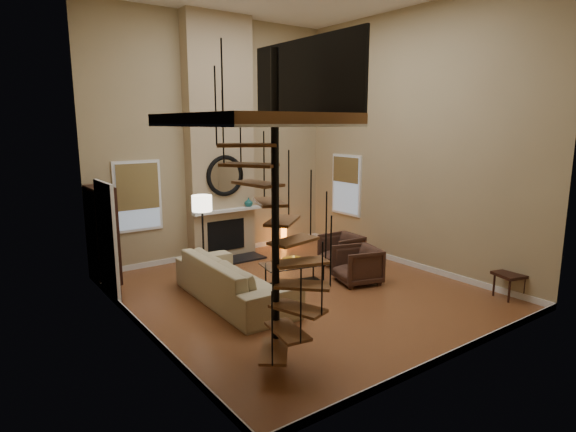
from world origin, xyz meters
TOP-DOWN VIEW (x-y plane):
  - ground at (0.00, 0.00)m, footprint 6.00×6.50m
  - back_wall at (0.00, 3.25)m, footprint 6.00×0.02m
  - front_wall at (0.00, -3.25)m, footprint 6.00×0.02m
  - left_wall at (-3.00, 0.00)m, footprint 0.02×6.50m
  - right_wall at (3.00, 0.00)m, footprint 0.02×6.50m
  - baseboard_back at (0.00, 3.24)m, footprint 6.00×0.02m
  - baseboard_front at (0.00, -3.24)m, footprint 6.00×0.02m
  - baseboard_left at (-2.99, 0.00)m, footprint 0.02×6.50m
  - baseboard_right at (2.99, 0.00)m, footprint 0.02×6.50m
  - chimney_breast at (0.00, 3.06)m, footprint 1.60×0.38m
  - hearth at (0.00, 2.57)m, footprint 1.50×0.60m
  - firebox at (0.00, 2.86)m, footprint 0.95×0.02m
  - mantel at (0.00, 2.78)m, footprint 1.70×0.18m
  - mirror_frame at (0.00, 2.84)m, footprint 0.94×0.10m
  - mirror_disc at (0.00, 2.85)m, footprint 0.80×0.01m
  - vase_left at (-0.55, 2.82)m, footprint 0.24×0.24m
  - vase_right at (0.60, 2.82)m, footprint 0.20×0.20m
  - window_back at (-1.90, 3.22)m, footprint 1.02×0.06m
  - window_right at (2.97, 2.00)m, footprint 0.06×1.02m
  - entry_door at (-2.95, 1.80)m, footprint 0.10×1.05m
  - loft at (-2.04, -1.80)m, footprint 1.70×2.20m
  - spiral_stair at (-1.78, -1.79)m, footprint 1.47×1.47m
  - hutch at (-2.78, 2.82)m, footprint 0.41×0.87m
  - sofa at (-1.23, 0.37)m, footprint 1.18×2.83m
  - armchair_near at (1.83, 0.80)m, footprint 0.83×0.81m
  - armchair_far at (1.33, -0.23)m, footprint 1.01×1.00m
  - coffee_table at (0.13, 0.36)m, footprint 1.37×0.89m
  - bowl at (0.13, 0.41)m, footprint 0.37×0.37m
  - book at (0.48, 0.21)m, footprint 0.28×0.34m
  - floor_lamp at (-1.07, 1.87)m, footprint 0.40×0.40m
  - accent_lamp at (1.63, 2.83)m, footprint 0.15×0.15m
  - side_chair at (2.98, -2.48)m, footprint 0.59×0.59m

SIDE VIEW (x-z plane):
  - ground at x=0.00m, z-range -0.01..0.00m
  - hearth at x=0.00m, z-range 0.00..0.04m
  - baseboard_back at x=0.00m, z-range 0.00..0.12m
  - baseboard_front at x=0.00m, z-range 0.00..0.12m
  - baseboard_left at x=-2.99m, z-range 0.00..0.12m
  - baseboard_right at x=2.99m, z-range 0.00..0.12m
  - accent_lamp at x=1.63m, z-range -0.01..0.51m
  - coffee_table at x=0.13m, z-range 0.05..0.52m
  - armchair_near at x=1.83m, z-range -0.01..0.72m
  - armchair_far at x=1.33m, z-range -0.02..0.73m
  - sofa at x=-1.23m, z-range -0.01..0.80m
  - book at x=0.48m, z-range 0.45..0.48m
  - bowl at x=0.13m, z-range 0.45..0.54m
  - side_chair at x=2.98m, z-range 0.02..1.03m
  - firebox at x=0.00m, z-range 0.19..0.91m
  - hutch at x=-2.78m, z-range -0.03..1.93m
  - entry_door at x=-2.95m, z-range -0.03..2.13m
  - mantel at x=0.00m, z-range 1.12..1.18m
  - vase_right at x=0.60m, z-range 1.18..1.39m
  - vase_left at x=-0.55m, z-range 1.18..1.43m
  - floor_lamp at x=-1.07m, z-range 0.56..2.27m
  - window_back at x=-1.90m, z-range 0.86..2.38m
  - window_right at x=2.97m, z-range 0.87..2.39m
  - spiral_stair at x=-1.78m, z-range -0.25..3.81m
  - mirror_frame at x=0.00m, z-range 1.48..2.42m
  - mirror_disc at x=0.00m, z-range 1.55..2.35m
  - back_wall at x=0.00m, z-range 0.00..5.50m
  - front_wall at x=0.00m, z-range 0.00..5.50m
  - left_wall at x=-3.00m, z-range 0.00..5.50m
  - right_wall at x=3.00m, z-range 0.00..5.50m
  - chimney_breast at x=0.00m, z-range 0.00..5.50m
  - loft at x=-2.04m, z-range 2.69..3.78m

